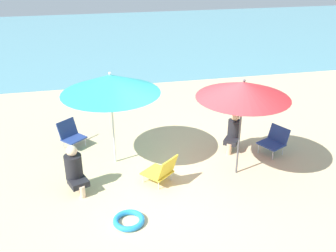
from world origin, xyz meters
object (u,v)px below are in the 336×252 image
Objects in this scene: umbrella_teal at (110,84)px; person_a at (233,131)px; beach_chair_b at (162,170)px; beach_chair_a at (71,134)px; umbrella_red at (243,90)px; beach_chair_c at (275,140)px; swim_ring at (129,220)px; person_b at (75,169)px.

person_a is at bearing -0.03° from umbrella_teal.
person_a reaches higher than beach_chair_b.
person_a is (3.76, -0.99, 0.15)m from beach_chair_a.
umbrella_red reaches higher than beach_chair_a.
beach_chair_a is (-3.45, 2.01, -1.55)m from umbrella_red.
beach_chair_b reaches higher than beach_chair_a.
beach_chair_c is (4.63, -1.37, 0.01)m from beach_chair_a.
beach_chair_b is 0.85× the size of person_a.
swim_ring is (0.99, -3.15, -0.28)m from beach_chair_a.
beach_chair_b is at bearing -52.19° from umbrella_teal.
beach_chair_c is at bearing -6.06° from umbrella_teal.
umbrella_teal is at bearing 4.10° from beach_chair_a.
umbrella_teal is 2.65× the size of beach_chair_b.
umbrella_red is (2.49, -1.03, 0.04)m from umbrella_teal.
person_b reaches higher than beach_chair_a.
person_b is (-0.86, -0.94, -1.36)m from umbrella_teal.
umbrella_red reaches higher than beach_chair_c.
person_a is at bearing 73.54° from umbrella_red.
person_a is 3.54m from swim_ring.
umbrella_red reaches higher than umbrella_teal.
person_a is 3.77m from person_b.
beach_chair_a is 0.76× the size of person_a.
swim_ring is at bearing -89.26° from umbrella_teal.
beach_chair_a is at bearing -67.97° from person_a.
umbrella_teal is 2.97× the size of beach_chair_a.
beach_chair_a is 2.75m from beach_chair_b.
beach_chair_c is at bearing 75.84° from person_b.
person_a is at bearing 38.12° from swim_ring.
beach_chair_a reaches higher than beach_chair_c.
umbrella_red is at bearing 24.86° from swim_ring.
beach_chair_a is at bearing 107.49° from swim_ring.
person_b is at bearing -37.15° from beach_chair_a.
beach_chair_b is (0.84, -1.09, -1.53)m from umbrella_teal.
person_a reaches higher than swim_ring.
umbrella_teal reaches higher than swim_ring.
person_a is at bearing 83.32° from person_b.
swim_ring is (-3.64, -1.78, -0.28)m from beach_chair_c.
beach_chair_a is at bearing 1.09° from beach_chair_b.
beach_chair_b reaches higher than swim_ring.
umbrella_red is 3.62m from person_b.
umbrella_red reaches higher than swim_ring.
beach_chair_b is at bearing -178.02° from umbrella_red.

